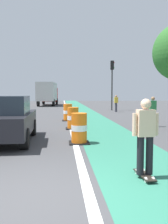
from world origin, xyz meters
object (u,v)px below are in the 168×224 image
object	(u,v)px
skateboarder_on_lane	(145,136)
traffic_barrel_back	(68,113)
parked_sedan_nearest	(6,120)
traffic_barrel_front	(79,129)
traffic_barrel_mid	(73,118)
delivery_truck_down_block	(48,93)
traffic_light_corner	(112,76)
pedestrian_crossing	(116,103)
pedestrian_waiting	(153,111)

from	to	relation	value
skateboarder_on_lane	traffic_barrel_back	bearing A→B (deg)	97.28
parked_sedan_nearest	traffic_barrel_front	bearing A→B (deg)	-9.62
traffic_barrel_mid	delivery_truck_down_block	xyz separation A→B (m)	(-2.56, 22.77, 1.31)
skateboarder_on_lane	traffic_light_corner	distance (m)	20.18
parked_sedan_nearest	delivery_truck_down_block	bearing A→B (deg)	89.90
traffic_barrel_mid	pedestrian_crossing	world-z (taller)	pedestrian_crossing
skateboarder_on_lane	traffic_barrel_front	bearing A→B (deg)	107.33
traffic_barrel_front	traffic_light_corner	distance (m)	16.97
traffic_barrel_front	pedestrian_crossing	world-z (taller)	pedestrian_crossing
traffic_barrel_mid	traffic_light_corner	bearing A→B (deg)	69.81
traffic_barrel_mid	traffic_barrel_front	bearing A→B (deg)	-89.01
parked_sedan_nearest	pedestrian_crossing	xyz separation A→B (m)	(7.18, 13.45, 0.03)
skateboarder_on_lane	pedestrian_waiting	distance (m)	8.09
traffic_barrel_front	traffic_light_corner	size ratio (longest dim) A/B	0.21
delivery_truck_down_block	pedestrian_waiting	size ratio (longest dim) A/B	4.80
pedestrian_crossing	traffic_barrel_mid	bearing A→B (deg)	-113.74
traffic_light_corner	traffic_barrel_mid	bearing A→B (deg)	-110.19
traffic_barrel_front	skateboarder_on_lane	bearing A→B (deg)	-72.67
delivery_truck_down_block	pedestrian_waiting	distance (m)	23.46
traffic_barrel_back	traffic_light_corner	bearing A→B (deg)	61.88
traffic_light_corner	pedestrian_waiting	bearing A→B (deg)	-91.70
traffic_barrel_front	traffic_barrel_back	bearing A→B (deg)	91.89
traffic_barrel_front	pedestrian_crossing	distance (m)	14.62
skateboarder_on_lane	traffic_light_corner	world-z (taller)	traffic_light_corner
traffic_barrel_front	parked_sedan_nearest	bearing A→B (deg)	170.38
traffic_light_corner	pedestrian_waiting	xyz separation A→B (m)	(-0.36, -12.23, -2.64)
traffic_barrel_mid	traffic_barrel_back	bearing A→B (deg)	92.75
traffic_barrel_back	pedestrian_waiting	size ratio (longest dim) A/B	0.68
traffic_light_corner	pedestrian_crossing	world-z (taller)	traffic_light_corner
traffic_barrel_front	delivery_truck_down_block	size ratio (longest dim) A/B	0.14
pedestrian_crossing	skateboarder_on_lane	bearing A→B (deg)	-100.90
delivery_truck_down_block	pedestrian_waiting	bearing A→B (deg)	-73.07
traffic_barrel_back	traffic_light_corner	distance (m)	10.61
traffic_barrel_front	traffic_barrel_mid	distance (m)	3.50
delivery_truck_down_block	pedestrian_crossing	distance (m)	14.31
traffic_barrel_mid	traffic_barrel_back	size ratio (longest dim) A/B	1.00
parked_sedan_nearest	traffic_barrel_mid	world-z (taller)	parked_sedan_nearest
traffic_barrel_back	delivery_truck_down_block	world-z (taller)	delivery_truck_down_block
parked_sedan_nearest	traffic_barrel_front	size ratio (longest dim) A/B	3.80
skateboarder_on_lane	traffic_light_corner	size ratio (longest dim) A/B	0.33
traffic_barrel_back	traffic_barrel_front	bearing A→B (deg)	-88.11
pedestrian_crossing	pedestrian_waiting	size ratio (longest dim) A/B	1.00
traffic_barrel_back	parked_sedan_nearest	bearing A→B (deg)	-110.11
parked_sedan_nearest	traffic_barrel_back	size ratio (longest dim) A/B	3.80
traffic_barrel_back	traffic_light_corner	world-z (taller)	traffic_light_corner
traffic_barrel_mid	pedestrian_waiting	size ratio (longest dim) A/B	0.68
skateboarder_on_lane	traffic_barrel_mid	world-z (taller)	skateboarder_on_lane
pedestrian_waiting	traffic_barrel_mid	bearing A→B (deg)	-175.37
parked_sedan_nearest	delivery_truck_down_block	world-z (taller)	delivery_truck_down_block
parked_sedan_nearest	pedestrian_crossing	distance (m)	15.25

